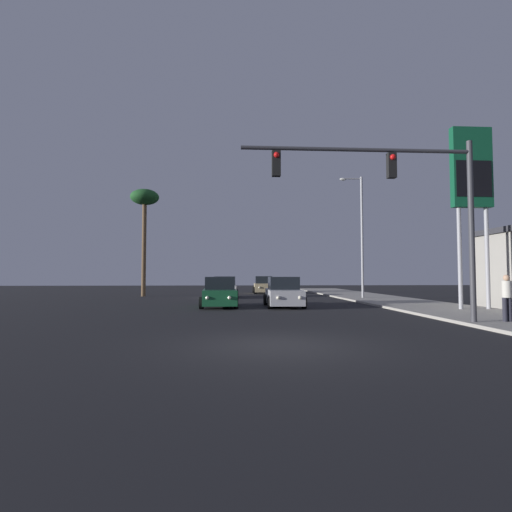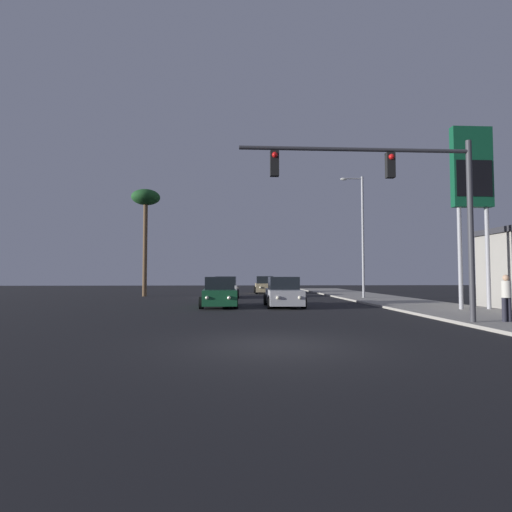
% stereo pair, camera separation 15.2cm
% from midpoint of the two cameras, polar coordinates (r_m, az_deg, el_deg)
% --- Properties ---
extents(ground_plane, '(120.00, 120.00, 0.00)m').
position_cam_midpoint_polar(ground_plane, '(10.33, 2.68, -12.61)').
color(ground_plane, black).
extents(sidewalk_right, '(5.00, 60.00, 0.12)m').
position_cam_midpoint_polar(sidewalk_right, '(22.80, 24.37, -6.82)').
color(sidewalk_right, '#9E998E').
rests_on(sidewalk_right, ground).
extents(car_tan, '(2.04, 4.34, 1.68)m').
position_cam_midpoint_polar(car_tan, '(39.47, 0.97, -4.23)').
color(car_tan, tan).
rests_on(car_tan, ground).
extents(car_white, '(2.04, 4.34, 1.68)m').
position_cam_midpoint_polar(car_white, '(31.94, -4.57, -4.57)').
color(car_white, silver).
rests_on(car_white, ground).
extents(car_silver, '(2.04, 4.33, 1.68)m').
position_cam_midpoint_polar(car_silver, '(22.54, 3.77, -5.32)').
color(car_silver, '#B7B7BC').
rests_on(car_silver, ground).
extents(car_green, '(2.04, 4.34, 1.68)m').
position_cam_midpoint_polar(car_green, '(22.52, -5.42, -5.32)').
color(car_green, '#195933').
rests_on(car_green, ground).
extents(traffic_light_mast, '(8.36, 0.36, 6.50)m').
position_cam_midpoint_polar(traffic_light_mast, '(15.27, 20.13, 8.78)').
color(traffic_light_mast, '#38383D').
rests_on(traffic_light_mast, sidewalk_right).
extents(street_lamp, '(1.74, 0.24, 9.00)m').
position_cam_midpoint_polar(street_lamp, '(30.61, 14.54, 3.60)').
color(street_lamp, '#99999E').
rests_on(street_lamp, sidewalk_right).
extents(gas_station_sign, '(2.00, 0.42, 9.00)m').
position_cam_midpoint_polar(gas_station_sign, '(22.79, 28.25, 9.85)').
color(gas_station_sign, '#99999E').
rests_on(gas_station_sign, sidewalk_right).
extents(pedestrian_on_sidewalk, '(0.34, 0.32, 1.67)m').
position_cam_midpoint_polar(pedestrian_on_sidewalk, '(16.85, 32.00, -4.84)').
color(pedestrian_on_sidewalk, '#23232D').
rests_on(pedestrian_on_sidewalk, sidewalk_right).
extents(palm_tree_mid, '(2.40, 2.40, 9.08)m').
position_cam_midpoint_polar(palm_tree_mid, '(35.46, -15.75, 7.27)').
color(palm_tree_mid, brown).
rests_on(palm_tree_mid, ground).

